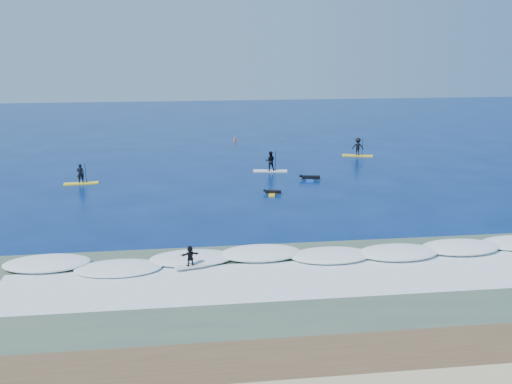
{
  "coord_description": "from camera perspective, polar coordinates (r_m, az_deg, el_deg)",
  "views": [
    {
      "loc": [
        -7.22,
        -40.36,
        12.21
      ],
      "look_at": [
        -1.68,
        2.82,
        0.6
      ],
      "focal_mm": 40.0,
      "sensor_mm": 36.0,
      "label": 1
    }
  ],
  "objects": [
    {
      "name": "wave_surfer",
      "position": [
        31.56,
        -6.6,
        -6.52
      ],
      "size": [
        1.75,
        0.84,
        1.22
      ],
      "rotation": [
        0.0,
        0.0,
        0.23
      ],
      "color": "silver",
      "rests_on": "breaking_wave"
    },
    {
      "name": "sup_paddler_center",
      "position": [
        54.69,
        1.44,
        2.94
      ],
      "size": [
        3.34,
        1.27,
        2.28
      ],
      "rotation": [
        0.0,
        0.0,
        -0.14
      ],
      "color": "white",
      "rests_on": "ground"
    },
    {
      "name": "whitewater",
      "position": [
        30.82,
        6.94,
        -8.52
      ],
      "size": [
        34.0,
        5.0,
        0.02
      ],
      "primitive_type": "cube",
      "color": "silver",
      "rests_on": "ground"
    },
    {
      "name": "breaking_wave",
      "position": [
        33.51,
        5.69,
        -6.51
      ],
      "size": [
        40.0,
        6.0,
        0.3
      ],
      "primitive_type": "cube",
      "color": "white",
      "rests_on": "ground"
    },
    {
      "name": "wet_sand_strip",
      "position": [
        23.6,
        12.16,
        -16.6
      ],
      "size": [
        90.0,
        5.0,
        0.08
      ],
      "primitive_type": "cube",
      "color": "#4E3924",
      "rests_on": "ground"
    },
    {
      "name": "prone_paddler_near",
      "position": [
        46.74,
        1.64,
        -0.05
      ],
      "size": [
        1.5,
        1.94,
        0.39
      ],
      "rotation": [
        0.0,
        0.0,
        1.37
      ],
      "color": "gold",
      "rests_on": "ground"
    },
    {
      "name": "shallow_water",
      "position": [
        29.93,
        7.41,
        -9.26
      ],
      "size": [
        90.0,
        13.0,
        0.01
      ],
      "primitive_type": "cube",
      "color": "#3E5544",
      "rests_on": "ground"
    },
    {
      "name": "ground",
      "position": [
        42.78,
        2.72,
        -1.67
      ],
      "size": [
        160.0,
        160.0,
        0.0
      ],
      "primitive_type": "plane",
      "color": "#041A4A",
      "rests_on": "ground"
    },
    {
      "name": "prone_paddler_far",
      "position": [
        51.78,
        5.39,
        1.42
      ],
      "size": [
        1.89,
        2.45,
        0.5
      ],
      "rotation": [
        0.0,
        0.0,
        1.38
      ],
      "color": "#1843B6",
      "rests_on": "ground"
    },
    {
      "name": "marker_buoy",
      "position": [
        70.82,
        -2.14,
        5.22
      ],
      "size": [
        0.26,
        0.26,
        0.63
      ],
      "rotation": [
        0.0,
        0.0,
        0.39
      ],
      "color": "#F15D15",
      "rests_on": "ground"
    },
    {
      "name": "sup_paddler_right",
      "position": [
        63.06,
        10.14,
        4.37
      ],
      "size": [
        3.39,
        1.75,
        2.31
      ],
      "rotation": [
        0.0,
        0.0,
        -0.29
      ],
      "color": "yellow",
      "rests_on": "ground"
    },
    {
      "name": "sup_paddler_left",
      "position": [
        52.21,
        -17.12,
        1.47
      ],
      "size": [
        3.01,
        1.01,
        2.07
      ],
      "rotation": [
        0.0,
        0.0,
        0.09
      ],
      "color": "yellow",
      "rests_on": "ground"
    }
  ]
}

